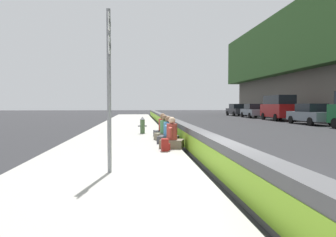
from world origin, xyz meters
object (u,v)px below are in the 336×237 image
object	(u,v)px
seated_person_rear	(164,132)
seated_person_middle	(168,135)
fire_hydrant	(142,125)
backpack	(165,145)
parked_car_far	(253,111)
parked_car_fourth	(311,114)
route_sign_post	(109,79)
parked_car_farther	(237,110)
parked_car_midline	(278,107)
seated_person_foreground	(172,138)
seated_person_far	(163,129)

from	to	relation	value
seated_person_rear	seated_person_middle	bearing A→B (deg)	-177.09
fire_hydrant	seated_person_rear	distance (m)	3.12
fire_hydrant	backpack	distance (m)	6.17
backpack	seated_person_rear	bearing A→B (deg)	-4.28
parked_car_far	parked_car_fourth	bearing A→B (deg)	179.95
route_sign_post	seated_person_rear	distance (m)	6.66
seated_person_middle	seated_person_rear	distance (m)	1.13
fire_hydrant	parked_car_farther	distance (m)	30.52
backpack	parked_car_far	xyz separation A→B (m)	(26.94, -13.09, 0.53)
seated_person_middle	parked_car_midline	size ratio (longest dim) A/B	0.20
route_sign_post	seated_person_rear	size ratio (longest dim) A/B	3.35
seated_person_foreground	seated_person_middle	xyz separation A→B (m)	(1.30, 0.00, -0.01)
parked_car_fourth	parked_car_far	bearing A→B (deg)	-0.05
seated_person_rear	parked_car_farther	bearing A→B (deg)	-23.04
fire_hydrant	seated_person_far	world-z (taller)	seated_person_far
fire_hydrant	seated_person_middle	world-z (taller)	seated_person_middle
seated_person_middle	parked_car_far	xyz separation A→B (m)	(24.93, -12.80, 0.39)
parked_car_farther	backpack	bearing A→B (deg)	158.58
route_sign_post	parked_car_fourth	xyz separation A→B (m)	(17.16, -14.58, -1.35)
fire_hydrant	seated_person_rear	world-z (taller)	seated_person_rear
seated_person_foreground	parked_car_farther	world-z (taller)	parked_car_farther
parked_car_fourth	seated_person_far	bearing A→B (deg)	126.97
fire_hydrant	parked_car_fourth	size ratio (longest dim) A/B	0.19
seated_person_rear	seated_person_far	xyz separation A→B (m)	(1.32, -0.03, 0.01)
seated_person_foreground	seated_person_rear	world-z (taller)	seated_person_foreground
parked_car_fourth	backpack	bearing A→B (deg)	137.16
seated_person_foreground	seated_person_rear	size ratio (longest dim) A/B	1.00
seated_person_middle	seated_person_far	xyz separation A→B (m)	(2.45, 0.03, 0.01)
fire_hydrant	seated_person_foreground	xyz separation A→B (m)	(-5.43, -0.95, -0.11)
parked_car_far	fire_hydrant	bearing A→B (deg)	146.55
seated_person_rear	parked_car_farther	size ratio (longest dim) A/B	0.24
seated_person_far	backpack	size ratio (longest dim) A/B	2.73
fire_hydrant	parked_car_fourth	bearing A→B (deg)	-59.86
route_sign_post	fire_hydrant	distance (m)	9.36
route_sign_post	fire_hydrant	xyz separation A→B (m)	(9.18, -0.84, -1.62)
fire_hydrant	seated_person_far	xyz separation A→B (m)	(-1.67, -0.92, -0.11)
seated_person_rear	parked_car_farther	distance (m)	32.86
fire_hydrant	parked_car_fourth	world-z (taller)	parked_car_fourth
parked_car_fourth	parked_car_farther	xyz separation A→B (m)	(19.27, -0.01, 0.00)
parked_car_farther	seated_person_far	bearing A→B (deg)	156.07
seated_person_middle	parked_car_fourth	world-z (taller)	parked_car_fourth
route_sign_post	seated_person_far	xyz separation A→B (m)	(7.51, -1.76, -1.73)
backpack	parked_car_midline	world-z (taller)	parked_car_midline
seated_person_rear	seated_person_far	world-z (taller)	seated_person_far
seated_person_rear	backpack	world-z (taller)	seated_person_rear
seated_person_far	parked_car_far	size ratio (longest dim) A/B	0.24
route_sign_post	fire_hydrant	bearing A→B (deg)	-5.25
seated_person_rear	backpack	distance (m)	3.16
parked_car_fourth	parked_car_midline	distance (m)	6.51
parked_car_fourth	parked_car_midline	size ratio (longest dim) A/B	0.88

